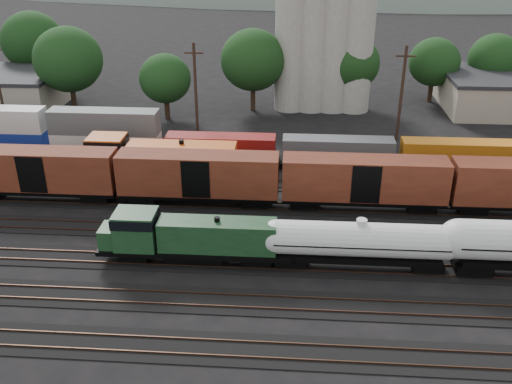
# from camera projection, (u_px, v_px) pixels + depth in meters

# --- Properties ---
(ground) EXTENTS (600.00, 600.00, 0.00)m
(ground) POSITION_uv_depth(u_px,v_px,m) (294.00, 234.00, 49.56)
(ground) COLOR black
(tracks) EXTENTS (180.00, 33.20, 0.20)m
(tracks) POSITION_uv_depth(u_px,v_px,m) (294.00, 234.00, 49.54)
(tracks) COLOR black
(tracks) RESTS_ON ground
(green_locomotive) EXTENTS (15.28, 2.70, 4.04)m
(green_locomotive) POSITION_uv_depth(u_px,v_px,m) (184.00, 237.00, 44.59)
(green_locomotive) COLOR black
(green_locomotive) RESTS_ON ground
(tank_car_a) EXTENTS (15.56, 2.79, 4.08)m
(tank_car_a) POSITION_uv_depth(u_px,v_px,m) (360.00, 242.00, 43.69)
(tank_car_a) COLOR silver
(tank_car_a) RESTS_ON ground
(orange_locomotive) EXTENTS (18.32, 3.05, 4.58)m
(orange_locomotive) POSITION_uv_depth(u_px,v_px,m) (152.00, 158.00, 58.32)
(orange_locomotive) COLOR black
(orange_locomotive) RESTS_ON ground
(boxcar_string) EXTENTS (122.80, 2.90, 4.20)m
(boxcar_string) POSITION_uv_depth(u_px,v_px,m) (117.00, 173.00, 53.74)
(boxcar_string) COLOR black
(boxcar_string) RESTS_ON ground
(container_wall) EXTENTS (180.16, 2.60, 5.80)m
(container_wall) POSITION_uv_depth(u_px,v_px,m) (287.00, 145.00, 61.98)
(container_wall) COLOR black
(container_wall) RESTS_ON ground
(grain_silo) EXTENTS (13.40, 5.00, 29.00)m
(grain_silo) POSITION_uv_depth(u_px,v_px,m) (323.00, 29.00, 76.76)
(grain_silo) COLOR #A19F94
(grain_silo) RESTS_ON ground
(industrial_sheds) EXTENTS (119.38, 17.26, 5.10)m
(industrial_sheds) POSITION_uv_depth(u_px,v_px,m) (344.00, 94.00, 79.68)
(industrial_sheds) COLOR #9E937F
(industrial_sheds) RESTS_ON ground
(tree_band) EXTENTS (160.94, 21.13, 12.69)m
(tree_band) POSITION_uv_depth(u_px,v_px,m) (253.00, 59.00, 80.62)
(tree_band) COLOR black
(tree_band) RESTS_ON ground
(utility_poles) EXTENTS (122.20, 0.36, 12.00)m
(utility_poles) POSITION_uv_depth(u_px,v_px,m) (297.00, 94.00, 66.60)
(utility_poles) COLOR black
(utility_poles) RESTS_ON ground
(distant_hills) EXTENTS (860.00, 286.00, 130.00)m
(distant_hills) POSITION_uv_depth(u_px,v_px,m) (345.00, 15.00, 290.44)
(distant_hills) COLOR #59665B
(distant_hills) RESTS_ON ground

